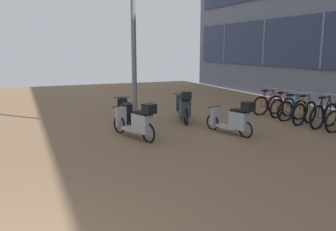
{
  "coord_description": "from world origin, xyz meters",
  "views": [
    {
      "loc": [
        0.89,
        -3.25,
        2.34
      ],
      "look_at": [
        3.49,
        2.92,
        1.05
      ],
      "focal_mm": 37.35,
      "sensor_mm": 36.0,
      "label": 1
    }
  ],
  "objects_px": {
    "scooter_far": "(235,119)",
    "bicycle_rack_04": "(293,110)",
    "bicycle_rack_05": "(283,107)",
    "bicycle_rack_06": "(268,105)",
    "scooter_mid": "(138,122)",
    "bicycle_rack_03": "(305,113)",
    "lamp_post": "(133,13)",
    "scooter_extra": "(126,113)",
    "bicycle_rack_02": "(324,116)",
    "scooter_near": "(184,108)"
  },
  "relations": [
    {
      "from": "scooter_far",
      "to": "bicycle_rack_04",
      "type": "bearing_deg",
      "value": 18.26
    },
    {
      "from": "bicycle_rack_05",
      "to": "bicycle_rack_06",
      "type": "xyz_separation_m",
      "value": [
        -0.14,
        0.6,
        0.01
      ]
    },
    {
      "from": "scooter_mid",
      "to": "bicycle_rack_03",
      "type": "bearing_deg",
      "value": -2.67
    },
    {
      "from": "bicycle_rack_04",
      "to": "lamp_post",
      "type": "distance_m",
      "value": 6.03
    },
    {
      "from": "bicycle_rack_04",
      "to": "lamp_post",
      "type": "height_order",
      "value": "lamp_post"
    },
    {
      "from": "bicycle_rack_04",
      "to": "scooter_extra",
      "type": "relative_size",
      "value": 0.73
    },
    {
      "from": "bicycle_rack_02",
      "to": "bicycle_rack_06",
      "type": "bearing_deg",
      "value": 93.49
    },
    {
      "from": "scooter_near",
      "to": "lamp_post",
      "type": "xyz_separation_m",
      "value": [
        -1.76,
        -0.38,
        2.83
      ]
    },
    {
      "from": "bicycle_rack_06",
      "to": "lamp_post",
      "type": "height_order",
      "value": "lamp_post"
    },
    {
      "from": "bicycle_rack_02",
      "to": "scooter_mid",
      "type": "bearing_deg",
      "value": 171.26
    },
    {
      "from": "bicycle_rack_02",
      "to": "bicycle_rack_04",
      "type": "bearing_deg",
      "value": 94.84
    },
    {
      "from": "scooter_far",
      "to": "scooter_extra",
      "type": "relative_size",
      "value": 0.89
    },
    {
      "from": "bicycle_rack_02",
      "to": "bicycle_rack_05",
      "type": "relative_size",
      "value": 1.11
    },
    {
      "from": "bicycle_rack_06",
      "to": "scooter_extra",
      "type": "height_order",
      "value": "bicycle_rack_06"
    },
    {
      "from": "scooter_extra",
      "to": "lamp_post",
      "type": "distance_m",
      "value": 2.98
    },
    {
      "from": "bicycle_rack_06",
      "to": "bicycle_rack_05",
      "type": "bearing_deg",
      "value": -76.51
    },
    {
      "from": "bicycle_rack_06",
      "to": "scooter_far",
      "type": "xyz_separation_m",
      "value": [
        -2.83,
        -2.15,
        0.1
      ]
    },
    {
      "from": "bicycle_rack_04",
      "to": "scooter_mid",
      "type": "bearing_deg",
      "value": -176.31
    },
    {
      "from": "bicycle_rack_04",
      "to": "bicycle_rack_06",
      "type": "relative_size",
      "value": 0.96
    },
    {
      "from": "bicycle_rack_04",
      "to": "scooter_far",
      "type": "distance_m",
      "value": 3.02
    },
    {
      "from": "scooter_extra",
      "to": "bicycle_rack_05",
      "type": "bearing_deg",
      "value": -8.19
    },
    {
      "from": "bicycle_rack_04",
      "to": "lamp_post",
      "type": "bearing_deg",
      "value": 171.92
    },
    {
      "from": "bicycle_rack_04",
      "to": "scooter_far",
      "type": "relative_size",
      "value": 0.81
    },
    {
      "from": "bicycle_rack_04",
      "to": "scooter_near",
      "type": "xyz_separation_m",
      "value": [
        -3.44,
        1.11,
        0.14
      ]
    },
    {
      "from": "scooter_near",
      "to": "scooter_far",
      "type": "bearing_deg",
      "value": -74.65
    },
    {
      "from": "scooter_far",
      "to": "bicycle_rack_06",
      "type": "bearing_deg",
      "value": 37.31
    },
    {
      "from": "lamp_post",
      "to": "scooter_far",
      "type": "bearing_deg",
      "value": -35.89
    },
    {
      "from": "lamp_post",
      "to": "bicycle_rack_02",
      "type": "bearing_deg",
      "value": -20.14
    },
    {
      "from": "bicycle_rack_02",
      "to": "scooter_extra",
      "type": "bearing_deg",
      "value": 154.36
    },
    {
      "from": "bicycle_rack_06",
      "to": "scooter_near",
      "type": "distance_m",
      "value": 3.4
    },
    {
      "from": "bicycle_rack_04",
      "to": "scooter_far",
      "type": "height_order",
      "value": "scooter_far"
    },
    {
      "from": "bicycle_rack_04",
      "to": "scooter_mid",
      "type": "height_order",
      "value": "scooter_mid"
    },
    {
      "from": "bicycle_rack_05",
      "to": "scooter_near",
      "type": "relative_size",
      "value": 0.73
    },
    {
      "from": "bicycle_rack_05",
      "to": "scooter_mid",
      "type": "relative_size",
      "value": 0.73
    },
    {
      "from": "scooter_near",
      "to": "scooter_extra",
      "type": "distance_m",
      "value": 1.87
    },
    {
      "from": "bicycle_rack_03",
      "to": "lamp_post",
      "type": "xyz_separation_m",
      "value": [
        -5.13,
        1.34,
        2.95
      ]
    },
    {
      "from": "bicycle_rack_03",
      "to": "bicycle_rack_04",
      "type": "relative_size",
      "value": 1.03
    },
    {
      "from": "bicycle_rack_06",
      "to": "scooter_mid",
      "type": "height_order",
      "value": "scooter_mid"
    },
    {
      "from": "scooter_mid",
      "to": "scooter_extra",
      "type": "height_order",
      "value": "scooter_mid"
    },
    {
      "from": "scooter_near",
      "to": "scooter_mid",
      "type": "distance_m",
      "value": 2.49
    },
    {
      "from": "bicycle_rack_03",
      "to": "lamp_post",
      "type": "height_order",
      "value": "lamp_post"
    },
    {
      "from": "scooter_extra",
      "to": "lamp_post",
      "type": "relative_size",
      "value": 0.3
    },
    {
      "from": "bicycle_rack_06",
      "to": "lamp_post",
      "type": "relative_size",
      "value": 0.23
    },
    {
      "from": "bicycle_rack_02",
      "to": "lamp_post",
      "type": "relative_size",
      "value": 0.24
    },
    {
      "from": "bicycle_rack_04",
      "to": "lamp_post",
      "type": "xyz_separation_m",
      "value": [
        -5.2,
        0.74,
        2.97
      ]
    },
    {
      "from": "bicycle_rack_04",
      "to": "scooter_extra",
      "type": "xyz_separation_m",
      "value": [
        -5.28,
        1.38,
        0.06
      ]
    },
    {
      "from": "bicycle_rack_03",
      "to": "scooter_far",
      "type": "height_order",
      "value": "bicycle_rack_03"
    },
    {
      "from": "bicycle_rack_05",
      "to": "lamp_post",
      "type": "bearing_deg",
      "value": 178.53
    },
    {
      "from": "bicycle_rack_02",
      "to": "bicycle_rack_04",
      "type": "height_order",
      "value": "bicycle_rack_02"
    },
    {
      "from": "scooter_extra",
      "to": "bicycle_rack_04",
      "type": "bearing_deg",
      "value": -14.62
    }
  ]
}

